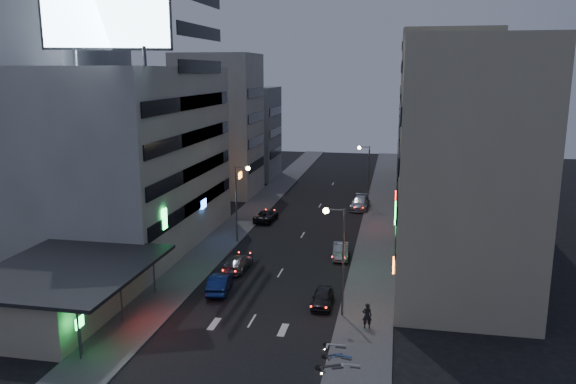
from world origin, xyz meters
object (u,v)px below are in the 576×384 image
(parked_car_right_near, at_px, (323,298))
(road_car_silver, at_px, (238,263))
(scooter_silver_b, at_px, (346,337))
(scooter_black_a, at_px, (341,355))
(scooter_black_b, at_px, (342,346))
(road_car_blue, at_px, (220,283))
(parked_car_right_far, at_px, (360,203))
(person, at_px, (367,316))
(parked_car_left, at_px, (266,216))
(scooter_blue, at_px, (353,349))
(scooter_silver_a, at_px, (361,357))
(parked_car_right_mid, at_px, (341,251))

(parked_car_right_near, height_order, road_car_silver, road_car_silver)
(parked_car_right_near, relative_size, scooter_silver_b, 2.00)
(scooter_black_a, height_order, scooter_black_b, scooter_black_a)
(road_car_blue, bearing_deg, scooter_black_b, 134.01)
(parked_car_right_far, height_order, person, person)
(parked_car_left, height_order, road_car_silver, road_car_silver)
(parked_car_right_far, bearing_deg, scooter_silver_b, -84.04)
(parked_car_right_far, height_order, scooter_black_a, parked_car_right_far)
(parked_car_right_far, xyz_separation_m, person, (2.84, -35.03, 0.24))
(parked_car_left, bearing_deg, scooter_blue, 115.87)
(parked_car_left, distance_m, scooter_blue, 33.59)
(road_car_blue, xyz_separation_m, person, (12.15, -4.66, 0.29))
(scooter_silver_b, bearing_deg, parked_car_right_near, 20.61)
(scooter_black_a, distance_m, scooter_silver_a, 1.23)
(scooter_black_b, bearing_deg, scooter_black_a, 156.86)
(scooter_silver_a, bearing_deg, scooter_black_b, 46.16)
(road_car_blue, height_order, scooter_silver_a, road_car_blue)
(scooter_silver_a, xyz_separation_m, scooter_silver_b, (-1.10, 2.38, 0.05))
(parked_car_left, bearing_deg, scooter_black_b, 114.95)
(scooter_black_a, bearing_deg, scooter_blue, -58.50)
(parked_car_left, xyz_separation_m, scooter_black_b, (12.16, -30.69, -0.02))
(parked_car_right_far, distance_m, road_car_silver, 26.85)
(parked_car_right_mid, bearing_deg, scooter_silver_a, -85.22)
(parked_car_right_near, height_order, parked_car_right_mid, parked_car_right_mid)
(scooter_blue, bearing_deg, scooter_silver_b, 32.41)
(scooter_black_b, height_order, scooter_silver_b, scooter_silver_b)
(road_car_blue, bearing_deg, parked_car_right_near, 164.49)
(scooter_black_b, bearing_deg, road_car_silver, 13.30)
(road_car_silver, xyz_separation_m, scooter_black_b, (10.80, -13.74, -0.05))
(parked_car_right_mid, relative_size, scooter_silver_b, 2.19)
(road_car_blue, relative_size, person, 2.45)
(person, relative_size, scooter_silver_b, 0.97)
(parked_car_right_mid, bearing_deg, scooter_black_a, -88.66)
(person, bearing_deg, scooter_black_b, 61.56)
(road_car_silver, relative_size, scooter_black_a, 2.36)
(scooter_blue, height_order, scooter_silver_b, scooter_silver_b)
(parked_car_right_far, bearing_deg, scooter_silver_a, -82.63)
(road_car_silver, bearing_deg, parked_car_right_mid, -147.95)
(scooter_blue, xyz_separation_m, scooter_silver_b, (-0.55, 1.47, 0.02))
(parked_car_right_near, distance_m, person, 4.99)
(road_car_blue, bearing_deg, parked_car_left, -94.14)
(person, bearing_deg, road_car_blue, -30.53)
(parked_car_right_near, height_order, scooter_silver_a, parked_car_right_near)
(parked_car_right_near, relative_size, road_car_silver, 0.81)
(road_car_blue, bearing_deg, person, 151.37)
(scooter_blue, bearing_deg, road_car_blue, 64.17)
(road_car_silver, height_order, scooter_silver_a, road_car_silver)
(parked_car_right_mid, relative_size, scooter_black_a, 2.08)
(parked_car_right_far, xyz_separation_m, road_car_blue, (-9.30, -30.37, -0.06))
(parked_car_right_near, bearing_deg, parked_car_right_far, 87.82)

